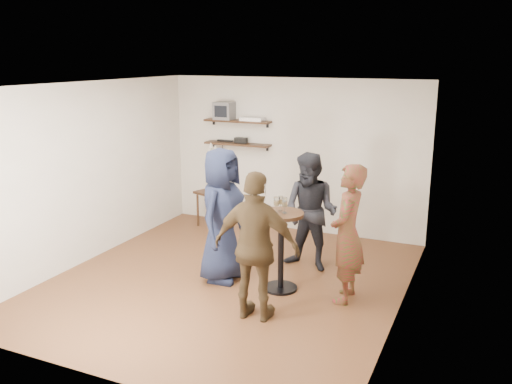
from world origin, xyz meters
TOP-DOWN VIEW (x-y plane):
  - room at (0.00, 0.00)m, footprint 4.58×5.08m
  - shelf_upper at (-1.00, 2.38)m, footprint 1.20×0.25m
  - shelf_lower at (-1.00, 2.38)m, footprint 1.20×0.25m
  - crt_monitor at (-1.24, 2.38)m, footprint 0.32×0.30m
  - dvd_deck at (-0.71, 2.38)m, footprint 0.40×0.24m
  - radio at (-0.93, 2.38)m, footprint 0.22×0.10m
  - power_strip at (-1.27, 2.42)m, footprint 0.30×0.05m
  - side_table at (-1.39, 2.17)m, footprint 0.65×0.65m
  - vase_lilies at (-1.39, 2.16)m, footprint 0.19×0.19m
  - drinks_table at (0.74, 0.05)m, footprint 0.57×0.57m
  - wine_glass_fl at (0.68, 0.02)m, footprint 0.07×0.07m
  - wine_glass_fr at (0.80, 0.02)m, footprint 0.06×0.06m
  - wine_glass_bl at (0.70, 0.12)m, footprint 0.06×0.06m
  - wine_glass_br at (0.78, 0.06)m, footprint 0.07×0.07m
  - person_plaid at (1.58, 0.10)m, footprint 0.44×0.65m
  - person_dark at (0.85, 0.89)m, footprint 0.89×0.73m
  - person_navy at (-0.10, 0.05)m, footprint 0.58×0.88m
  - person_brown at (0.77, -0.79)m, footprint 1.03×0.46m

SIDE VIEW (x-z plane):
  - side_table at x=-1.39m, z-range 0.20..0.81m
  - drinks_table at x=0.74m, z-range 0.15..1.19m
  - person_dark at x=0.85m, z-range 0.00..1.67m
  - person_plaid at x=1.58m, z-range 0.00..1.72m
  - person_brown at x=0.77m, z-range 0.00..1.73m
  - vase_lilies at x=-1.39m, z-range 0.44..1.34m
  - person_navy at x=-0.10m, z-range 0.00..1.80m
  - wine_glass_bl at x=0.70m, z-range 1.07..1.26m
  - wine_glass_fr at x=0.80m, z-range 1.07..1.27m
  - wine_glass_br at x=0.78m, z-range 1.07..1.27m
  - wine_glass_fl at x=0.68m, z-range 1.08..1.28m
  - room at x=0.00m, z-range -0.04..2.64m
  - shelf_lower at x=-1.00m, z-range 1.43..1.47m
  - power_strip at x=-1.27m, z-range 1.47..1.50m
  - radio at x=-0.93m, z-range 1.47..1.57m
  - shelf_upper at x=-1.00m, z-range 1.83..1.87m
  - dvd_deck at x=-0.71m, z-range 1.87..1.93m
  - crt_monitor at x=-1.24m, z-range 1.87..2.17m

